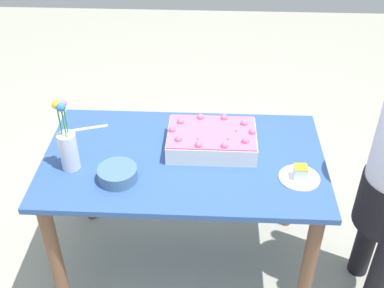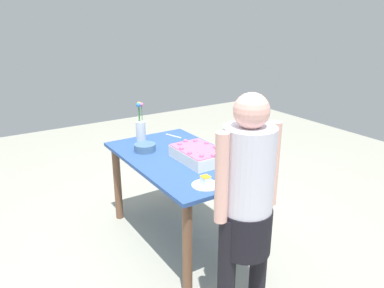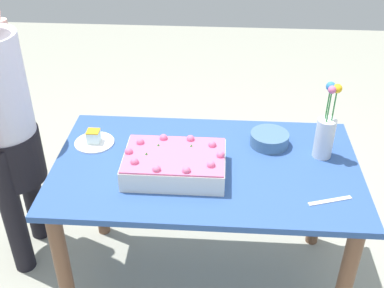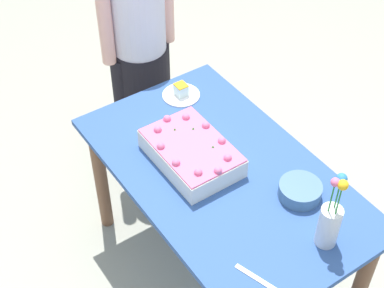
{
  "view_description": "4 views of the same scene",
  "coord_description": "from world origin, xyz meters",
  "px_view_note": "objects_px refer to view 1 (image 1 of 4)",
  "views": [
    {
      "loc": [
        -0.13,
        1.88,
        2.23
      ],
      "look_at": [
        -0.04,
        -0.04,
        0.81
      ],
      "focal_mm": 45.0,
      "sensor_mm": 36.0,
      "label": 1
    },
    {
      "loc": [
        -2.46,
        1.48,
        1.88
      ],
      "look_at": [
        -0.09,
        -0.05,
        0.9
      ],
      "focal_mm": 35.0,
      "sensor_mm": 36.0,
      "label": 2
    },
    {
      "loc": [
        0.06,
        -1.79,
        2.04
      ],
      "look_at": [
        -0.07,
        0.04,
        0.85
      ],
      "focal_mm": 45.0,
      "sensor_mm": 36.0,
      "label": 3
    },
    {
      "loc": [
        1.41,
        -1.13,
        2.66
      ],
      "look_at": [
        -0.15,
        -0.07,
        0.86
      ],
      "focal_mm": 55.0,
      "sensor_mm": 36.0,
      "label": 4
    }
  ],
  "objects_px": {
    "cake_knife": "(90,128)",
    "flower_vase": "(68,146)",
    "sheet_cake": "(212,140)",
    "serving_plate_with_slice": "(300,175)",
    "fruit_bowl": "(118,174)"
  },
  "relations": [
    {
      "from": "sheet_cake",
      "to": "flower_vase",
      "type": "bearing_deg",
      "value": 15.47
    },
    {
      "from": "cake_knife",
      "to": "fruit_bowl",
      "type": "distance_m",
      "value": 0.47
    },
    {
      "from": "fruit_bowl",
      "to": "serving_plate_with_slice",
      "type": "bearing_deg",
      "value": -176.94
    },
    {
      "from": "cake_knife",
      "to": "flower_vase",
      "type": "distance_m",
      "value": 0.36
    },
    {
      "from": "serving_plate_with_slice",
      "to": "flower_vase",
      "type": "relative_size",
      "value": 0.52
    },
    {
      "from": "serving_plate_with_slice",
      "to": "fruit_bowl",
      "type": "bearing_deg",
      "value": 3.06
    },
    {
      "from": "sheet_cake",
      "to": "serving_plate_with_slice",
      "type": "xyz_separation_m",
      "value": [
        -0.41,
        0.22,
        -0.03
      ]
    },
    {
      "from": "cake_knife",
      "to": "flower_vase",
      "type": "relative_size",
      "value": 0.51
    },
    {
      "from": "flower_vase",
      "to": "fruit_bowl",
      "type": "bearing_deg",
      "value": 162.04
    },
    {
      "from": "cake_knife",
      "to": "flower_vase",
      "type": "bearing_deg",
      "value": 69.09
    },
    {
      "from": "serving_plate_with_slice",
      "to": "fruit_bowl",
      "type": "relative_size",
      "value": 1.04
    },
    {
      "from": "serving_plate_with_slice",
      "to": "fruit_bowl",
      "type": "xyz_separation_m",
      "value": [
        0.85,
        0.05,
        0.01
      ]
    },
    {
      "from": "sheet_cake",
      "to": "fruit_bowl",
      "type": "height_order",
      "value": "sheet_cake"
    },
    {
      "from": "sheet_cake",
      "to": "fruit_bowl",
      "type": "xyz_separation_m",
      "value": [
        0.43,
        0.26,
        -0.02
      ]
    },
    {
      "from": "flower_vase",
      "to": "fruit_bowl",
      "type": "distance_m",
      "value": 0.27
    }
  ]
}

